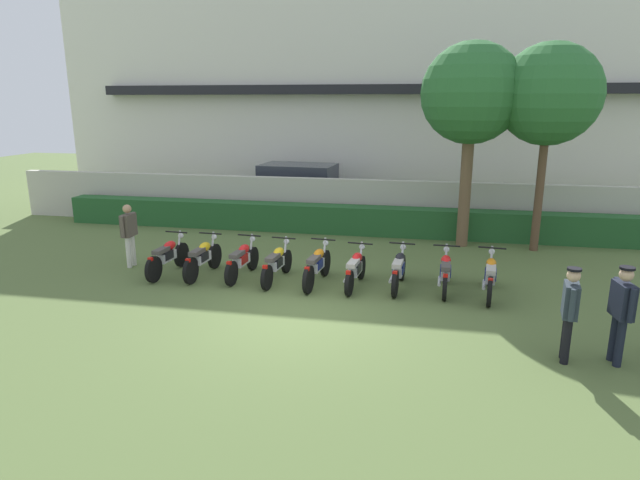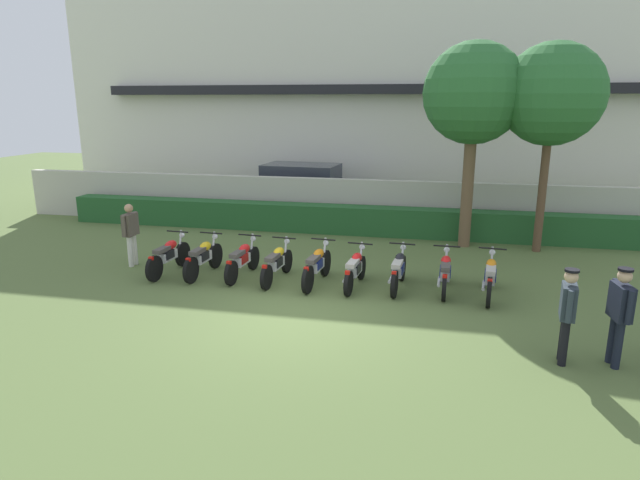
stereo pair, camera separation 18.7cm
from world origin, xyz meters
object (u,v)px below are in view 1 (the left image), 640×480
motorcycle_in_row_1 (203,258)px  motorcycle_in_row_7 (445,272)px  motorcycle_in_row_5 (355,269)px  motorcycle_in_row_6 (399,269)px  officer_0 (570,307)px  officer_1 (622,307)px  motorcycle_in_row_4 (317,265)px  inspector_person (129,230)px  motorcycle_in_row_0 (168,256)px  tree_near_inspector (472,95)px  motorcycle_in_row_3 (277,263)px  parked_car (302,190)px  tree_far_side (549,95)px  motorcycle_in_row_8 (490,276)px  motorcycle_in_row_2 (242,260)px

motorcycle_in_row_1 → motorcycle_in_row_7: 5.76m
motorcycle_in_row_5 → motorcycle_in_row_6: motorcycle_in_row_6 is taller
officer_0 → officer_1: (0.78, 0.07, 0.03)m
motorcycle_in_row_4 → inspector_person: size_ratio=1.21×
motorcycle_in_row_0 → officer_0: 9.03m
tree_near_inspector → motorcycle_in_row_6: bearing=-111.3°
inspector_person → officer_1: bearing=-17.5°
motorcycle_in_row_0 → motorcycle_in_row_3: (2.77, 0.03, -0.01)m
parked_car → motorcycle_in_row_5: (3.05, -7.71, -0.50)m
motorcycle_in_row_3 → motorcycle_in_row_1: bearing=94.1°
tree_far_side → officer_1: 7.76m
tree_far_side → motorcycle_in_row_8: bearing=-111.7°
tree_far_side → motorcycle_in_row_3: size_ratio=2.98×
motorcycle_in_row_5 → motorcycle_in_row_7: motorcycle_in_row_7 is taller
tree_near_inspector → motorcycle_in_row_6: 5.91m
motorcycle_in_row_3 → motorcycle_in_row_6: motorcycle_in_row_6 is taller
parked_car → officer_0: bearing=-52.4°
motorcycle_in_row_7 → officer_1: bearing=-137.0°
tree_far_side → motorcycle_in_row_2: tree_far_side is taller
motorcycle_in_row_5 → officer_0: (3.85, -2.94, 0.50)m
motorcycle_in_row_8 → tree_far_side: bearing=-15.4°
tree_near_inspector → officer_1: tree_near_inspector is taller
motorcycle_in_row_6 → motorcycle_in_row_7: bearing=-83.9°
motorcycle_in_row_4 → motorcycle_in_row_7: bearing=-82.0°
motorcycle_in_row_1 → motorcycle_in_row_6: motorcycle_in_row_1 is taller
parked_car → motorcycle_in_row_1: (-0.70, -7.63, -0.48)m
parked_car → motorcycle_in_row_0: (-1.60, -7.67, -0.48)m
motorcycle_in_row_3 → officer_1: size_ratio=1.16×
motorcycle_in_row_0 → officer_0: bearing=-105.4°
officer_0 → motorcycle_in_row_2: bearing=-16.5°
tree_near_inspector → tree_far_side: size_ratio=1.01×
tree_far_side → motorcycle_in_row_1: size_ratio=3.00×
motorcycle_in_row_1 → motorcycle_in_row_4: 2.86m
motorcycle_in_row_3 → motorcycle_in_row_8: 4.84m
tree_near_inspector → motorcycle_in_row_3: tree_near_inspector is taller
motorcycle_in_row_3 → motorcycle_in_row_4: size_ratio=0.98×
motorcycle_in_row_4 → motorcycle_in_row_8: (3.86, -0.02, 0.00)m
motorcycle_in_row_4 → motorcycle_in_row_7: size_ratio=1.08×
parked_car → motorcycle_in_row_6: (4.03, -7.60, -0.49)m
motorcycle_in_row_7 → motorcycle_in_row_4: bearing=94.2°
tree_far_side → motorcycle_in_row_3: bearing=-147.9°
tree_far_side → motorcycle_in_row_2: bearing=-151.7°
tree_near_inspector → motorcycle_in_row_8: size_ratio=2.93×
motorcycle_in_row_6 → inspector_person: inspector_person is taller
motorcycle_in_row_0 → motorcycle_in_row_1: bearing=-83.1°
motorcycle_in_row_7 → officer_1: size_ratio=1.11×
officer_0 → motorcycle_in_row_7: bearing=-50.6°
motorcycle_in_row_6 → motorcycle_in_row_5: bearing=100.5°
motorcycle_in_row_4 → officer_0: officer_0 is taller
motorcycle_in_row_5 → tree_near_inspector: bearing=-25.9°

